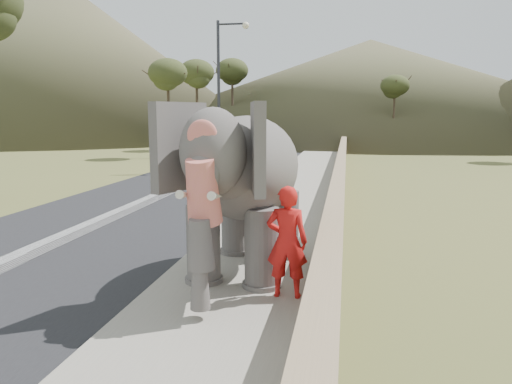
# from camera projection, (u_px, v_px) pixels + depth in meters

# --- Properties ---
(ground) EXTENTS (160.00, 160.00, 0.00)m
(ground) POSITION_uv_depth(u_px,v_px,m) (243.00, 282.00, 9.51)
(ground) COLOR olive
(ground) RESTS_ON ground
(road) EXTENTS (7.00, 120.00, 0.03)m
(road) POSITION_uv_depth(u_px,v_px,m) (172.00, 192.00, 20.11)
(road) COLOR black
(road) RESTS_ON ground
(median) EXTENTS (0.35, 120.00, 0.22)m
(median) POSITION_uv_depth(u_px,v_px,m) (172.00, 190.00, 20.09)
(median) COLOR black
(median) RESTS_ON ground
(walkway) EXTENTS (3.00, 120.00, 0.15)m
(walkway) POSITION_uv_depth(u_px,v_px,m) (296.00, 194.00, 19.21)
(walkway) COLOR #9E9687
(walkway) RESTS_ON ground
(parapet) EXTENTS (0.30, 120.00, 1.10)m
(parapet) POSITION_uv_depth(u_px,v_px,m) (340.00, 183.00, 18.85)
(parapet) COLOR tan
(parapet) RESTS_ON ground
(lamppost) EXTENTS (1.76, 0.36, 8.00)m
(lamppost) POSITION_uv_depth(u_px,v_px,m) (224.00, 81.00, 26.72)
(lamppost) COLOR #313137
(lamppost) RESTS_ON ground
(signboard) EXTENTS (0.60, 0.08, 2.40)m
(signboard) POSITION_uv_depth(u_px,v_px,m) (225.00, 142.00, 26.45)
(signboard) COLOR #2D2D33
(signboard) RESTS_ON ground
(hill_left) EXTENTS (60.00, 60.00, 22.00)m
(hill_left) POSITION_uv_depth(u_px,v_px,m) (52.00, 55.00, 67.92)
(hill_left) COLOR brown
(hill_left) RESTS_ON ground
(hill_far) EXTENTS (80.00, 80.00, 14.00)m
(hill_far) POSITION_uv_depth(u_px,v_px,m) (369.00, 87.00, 75.54)
(hill_far) COLOR brown
(hill_far) RESTS_ON ground
(elephant_and_man) EXTENTS (2.55, 4.51, 3.16)m
(elephant_and_man) POSITION_uv_depth(u_px,v_px,m) (248.00, 190.00, 9.62)
(elephant_and_man) COLOR #67615D
(elephant_and_man) RESTS_ON ground
(motorcyclist) EXTENTS (0.93, 1.75, 1.77)m
(motorcyclist) POSITION_uv_depth(u_px,v_px,m) (260.00, 154.00, 30.33)
(motorcyclist) COLOR maroon
(motorcyclist) RESTS_ON ground
(trees) EXTENTS (48.22, 42.43, 9.36)m
(trees) POSITION_uv_depth(u_px,v_px,m) (334.00, 104.00, 38.26)
(trees) COLOR #473828
(trees) RESTS_ON ground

